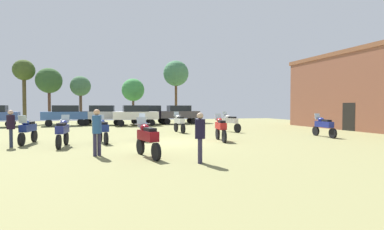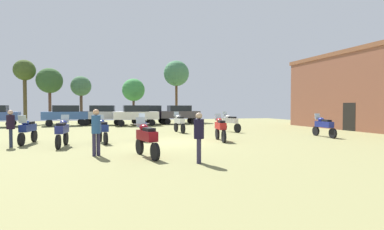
% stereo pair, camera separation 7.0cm
% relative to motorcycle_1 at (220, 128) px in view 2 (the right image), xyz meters
% --- Properties ---
extents(ground_plane, '(44.00, 52.00, 0.02)m').
position_rel_motorcycle_1_xyz_m(ground_plane, '(-2.89, 0.28, -0.74)').
color(ground_plane, olive).
extents(motorcycle_1, '(0.66, 2.15, 1.49)m').
position_rel_motorcycle_1_xyz_m(motorcycle_1, '(0.00, 0.00, 0.00)').
color(motorcycle_1, black).
rests_on(motorcycle_1, ground).
extents(motorcycle_2, '(0.62, 2.23, 1.50)m').
position_rel_motorcycle_1_xyz_m(motorcycle_2, '(-4.03, 1.57, 0.01)').
color(motorcycle_2, black).
rests_on(motorcycle_2, ground).
extents(motorcycle_5, '(0.62, 2.17, 1.49)m').
position_rel_motorcycle_1_xyz_m(motorcycle_5, '(-7.94, -0.02, 0.00)').
color(motorcycle_5, black).
rests_on(motorcycle_5, ground).
extents(motorcycle_6, '(0.79, 2.22, 1.50)m').
position_rel_motorcycle_1_xyz_m(motorcycle_6, '(2.85, 5.01, 0.01)').
color(motorcycle_6, black).
rests_on(motorcycle_6, ground).
extents(motorcycle_7, '(0.62, 2.17, 1.51)m').
position_rel_motorcycle_1_xyz_m(motorcycle_7, '(-0.93, 5.52, 0.01)').
color(motorcycle_7, black).
rests_on(motorcycle_7, ground).
extents(motorcycle_8, '(0.64, 2.23, 1.47)m').
position_rel_motorcycle_1_xyz_m(motorcycle_8, '(-9.76, 1.63, -0.01)').
color(motorcycle_8, black).
rests_on(motorcycle_8, ground).
extents(motorcycle_10, '(0.72, 2.09, 1.45)m').
position_rel_motorcycle_1_xyz_m(motorcycle_10, '(-6.16, 0.94, -0.02)').
color(motorcycle_10, black).
rests_on(motorcycle_10, ground).
extents(motorcycle_11, '(0.63, 2.25, 1.44)m').
position_rel_motorcycle_1_xyz_m(motorcycle_11, '(6.92, 0.07, -0.02)').
color(motorcycle_11, black).
rests_on(motorcycle_11, ground).
extents(motorcycle_12, '(0.76, 2.16, 1.47)m').
position_rel_motorcycle_1_xyz_m(motorcycle_12, '(-4.54, -3.86, -0.01)').
color(motorcycle_12, black).
rests_on(motorcycle_12, ground).
extents(car_1, '(4.54, 2.51, 2.00)m').
position_rel_motorcycle_1_xyz_m(car_1, '(-9.83, 15.81, 0.44)').
color(car_1, black).
rests_on(car_1, ground).
extents(car_2, '(4.34, 1.91, 2.00)m').
position_rel_motorcycle_1_xyz_m(car_2, '(-3.22, 13.93, 0.44)').
color(car_2, black).
rests_on(car_2, ground).
extents(car_3, '(4.45, 2.19, 2.00)m').
position_rel_motorcycle_1_xyz_m(car_3, '(-6.36, 16.04, 0.44)').
color(car_3, black).
rests_on(car_3, ground).
extents(car_4, '(4.34, 1.91, 2.00)m').
position_rel_motorcycle_1_xyz_m(car_4, '(1.61, 15.64, 0.44)').
color(car_4, black).
rests_on(car_4, ground).
extents(car_6, '(4.34, 1.89, 2.00)m').
position_rel_motorcycle_1_xyz_m(car_6, '(-1.59, 16.15, 0.44)').
color(car_6, black).
rests_on(car_6, ground).
extents(person_1, '(0.46, 0.46, 1.78)m').
position_rel_motorcycle_1_xyz_m(person_1, '(-6.33, -3.02, 0.31)').
color(person_1, '#2C2845').
rests_on(person_1, ground).
extents(person_2, '(0.44, 0.44, 1.68)m').
position_rel_motorcycle_1_xyz_m(person_2, '(-3.01, -5.45, 0.25)').
color(person_2, '#2C2842').
rests_on(person_2, ground).
extents(person_3, '(0.43, 0.43, 1.72)m').
position_rel_motorcycle_1_xyz_m(person_3, '(-10.21, 0.59, 0.28)').
color(person_3, '#232942').
rests_on(person_3, ground).
extents(tree_1, '(3.21, 3.21, 7.71)m').
position_rel_motorcycle_1_xyz_m(tree_1, '(2.55, 20.84, 5.32)').
color(tree_1, brown).
rests_on(tree_1, ground).
extents(tree_2, '(2.88, 2.88, 6.31)m').
position_rel_motorcycle_1_xyz_m(tree_2, '(-12.24, 21.70, 4.10)').
color(tree_2, brown).
rests_on(tree_2, ground).
extents(tree_3, '(2.37, 2.37, 5.53)m').
position_rel_motorcycle_1_xyz_m(tree_3, '(-8.90, 22.04, 3.54)').
color(tree_3, '#4C392A').
rests_on(tree_3, ground).
extents(tree_4, '(2.79, 2.79, 5.36)m').
position_rel_motorcycle_1_xyz_m(tree_4, '(-2.76, 21.57, 3.20)').
color(tree_4, '#503A2E').
rests_on(tree_4, ground).
extents(tree_5, '(2.30, 2.30, 7.14)m').
position_rel_motorcycle_1_xyz_m(tree_5, '(-14.78, 21.67, 5.05)').
color(tree_5, '#4F4324').
rests_on(tree_5, ground).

